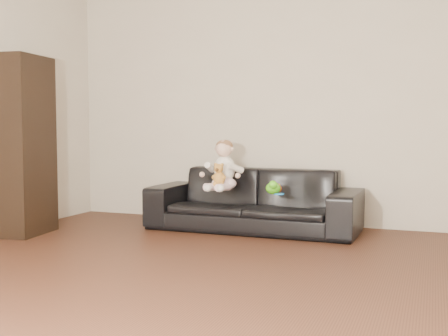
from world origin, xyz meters
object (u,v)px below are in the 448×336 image
at_px(sofa, 253,200).
at_px(toy_green, 273,188).
at_px(teddy_bear, 219,175).
at_px(toy_rattle, 278,189).
at_px(toy_blue_disc, 279,194).
at_px(baby, 224,168).
at_px(cabinet, 21,146).

bearing_deg(sofa, toy_green, -43.12).
relative_size(teddy_bear, toy_green, 1.32).
distance_m(sofa, toy_rattle, 0.32).
height_order(teddy_bear, toy_blue_disc, teddy_bear).
bearing_deg(toy_green, toy_blue_disc, -0.70).
height_order(baby, toy_green, baby).
bearing_deg(toy_green, sofa, 136.14).
bearing_deg(teddy_bear, toy_green, 27.47).
xyz_separation_m(cabinet, toy_rattle, (2.28, 0.87, -0.41)).
distance_m(baby, teddy_bear, 0.16).
bearing_deg(sofa, baby, -156.94).
bearing_deg(toy_green, toy_rattle, 89.09).
bearing_deg(toy_blue_disc, sofa, 141.43).
distance_m(sofa, teddy_bear, 0.46).
relative_size(sofa, toy_rattle, 28.58).
height_order(baby, teddy_bear, baby).
distance_m(baby, toy_blue_disc, 0.66).
bearing_deg(sofa, toy_blue_disc, -37.82).
xyz_separation_m(toy_green, toy_rattle, (0.00, 0.17, -0.02)).
xyz_separation_m(sofa, toy_green, (0.27, -0.26, 0.15)).
xyz_separation_m(toy_green, toy_blue_disc, (0.06, -0.00, -0.05)).
distance_m(cabinet, baby, 1.94).
height_order(sofa, baby, baby).
bearing_deg(toy_rattle, teddy_bear, -162.70).
relative_size(cabinet, toy_blue_disc, 17.75).
relative_size(sofa, cabinet, 1.22).
height_order(sofa, toy_rattle, sofa).
xyz_separation_m(sofa, toy_rattle, (0.28, -0.10, 0.13)).
bearing_deg(sofa, teddy_bear, -134.34).
bearing_deg(cabinet, baby, 19.51).
height_order(cabinet, toy_rattle, cabinet).
xyz_separation_m(teddy_bear, toy_rattle, (0.54, 0.17, -0.13)).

